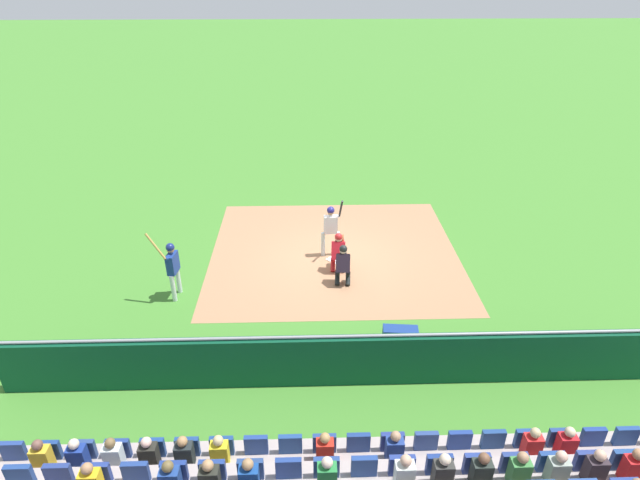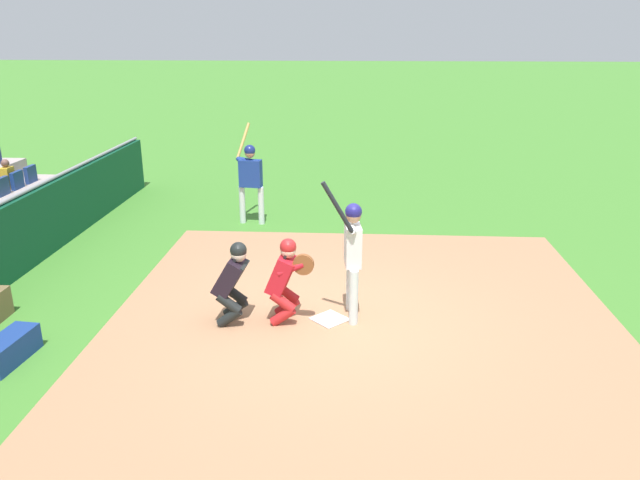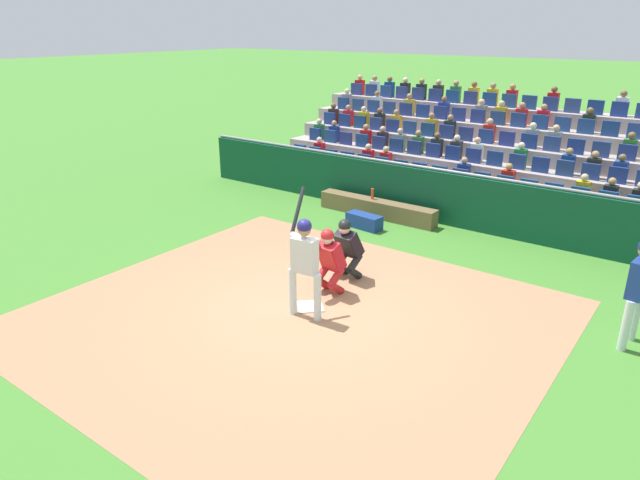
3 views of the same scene
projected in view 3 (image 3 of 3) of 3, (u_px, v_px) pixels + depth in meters
ground_plane at (310, 307)px, 9.94m from camera, size 160.00×160.00×0.00m
infield_dirt_patch at (292, 318)px, 9.56m from camera, size 8.17×7.54×0.01m
home_plate_marker at (310, 306)px, 9.93m from camera, size 0.62×0.62×0.02m
batter_at_plate at (304, 257)px, 9.25m from camera, size 0.68×0.58×2.15m
catcher_crouching at (328, 257)px, 10.20m from camera, size 0.49×0.72×1.29m
home_plate_umpire at (347, 246)px, 10.82m from camera, size 0.49×0.53×1.26m
dugout_wall at (447, 198)px, 13.86m from camera, size 15.54×0.24×1.37m
dugout_bench at (377, 208)px, 14.53m from camera, size 3.25×0.40×0.44m
water_bottle_on_bench at (372, 194)px, 14.51m from camera, size 0.07×0.07×0.28m
equipment_duffel_bag at (364, 221)px, 13.73m from camera, size 0.92×0.44×0.35m
on_deck_batter at (640, 281)px, 8.41m from camera, size 0.75×0.61×2.14m
bleacher_stand at (512, 157)px, 17.27m from camera, size 14.52×4.25×2.88m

